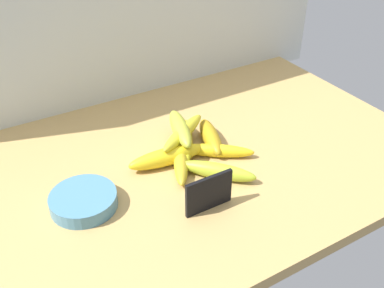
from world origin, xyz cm
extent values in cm
cube|color=tan|center=(0.00, 0.00, 1.50)|extent=(110.00, 76.00, 3.00)
cube|color=black|center=(-10.41, -17.01, 7.20)|extent=(11.00, 0.80, 8.40)
cube|color=#8B6447|center=(-10.41, -16.21, 3.30)|extent=(9.90, 1.20, 0.60)
cylinder|color=teal|center=(-33.03, -2.96, 4.59)|extent=(14.34, 14.34, 3.19)
ellipsoid|color=#A9BF2C|center=(-3.01, -9.18, 4.89)|extent=(15.01, 16.03, 3.77)
ellipsoid|color=#AD8819|center=(3.09, 3.44, 5.12)|extent=(9.03, 16.77, 4.25)
ellipsoid|color=gold|center=(-2.92, 5.56, 4.64)|extent=(12.69, 18.85, 3.28)
ellipsoid|color=yellow|center=(1.41, -1.92, 4.64)|extent=(17.01, 13.72, 3.29)
ellipsoid|color=yellow|center=(-10.66, 1.33, 5.19)|extent=(19.69, 6.25, 4.37)
ellipsoid|color=gold|center=(-8.52, -1.61, 4.68)|extent=(11.06, 16.98, 3.36)
ellipsoid|color=gold|center=(-4.09, 4.93, 7.97)|extent=(17.47, 12.47, 3.39)
ellipsoid|color=#ABB335|center=(-4.08, 6.43, 8.33)|extent=(8.63, 17.45, 4.11)
camera|label=1|loc=(-49.43, -76.06, 67.96)|focal=41.66mm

